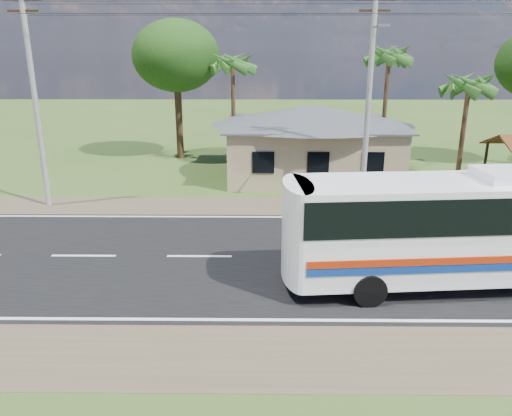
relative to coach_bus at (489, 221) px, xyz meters
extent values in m
plane|color=#2F4C1B|center=(-5.42, 2.16, -2.29)|extent=(120.00, 120.00, 0.00)
cube|color=black|center=(-5.42, 2.16, -2.28)|extent=(120.00, 10.00, 0.02)
cube|color=brown|center=(-5.42, 8.66, -2.28)|extent=(120.00, 3.00, 0.01)
cube|color=brown|center=(-5.42, -4.34, -2.28)|extent=(120.00, 3.00, 0.01)
cube|color=silver|center=(-5.42, 6.86, -2.26)|extent=(120.00, 0.15, 0.01)
cube|color=silver|center=(-5.42, -2.54, -2.26)|extent=(120.00, 0.15, 0.01)
cube|color=silver|center=(-5.42, 2.16, -2.26)|extent=(120.00, 0.15, 0.01)
cube|color=tan|center=(-4.42, 15.16, -0.69)|extent=(10.00, 8.00, 3.20)
cube|color=#4C4F54|center=(-4.42, 15.16, 0.96)|extent=(10.60, 8.60, 0.10)
pyramid|color=#4C4F54|center=(-4.42, 15.16, 2.11)|extent=(12.40, 10.00, 1.20)
cube|color=black|center=(-7.42, 11.14, -0.59)|extent=(1.20, 0.08, 1.20)
cube|color=black|center=(-4.42, 11.14, -0.59)|extent=(1.20, 0.08, 1.20)
cube|color=black|center=(-1.42, 11.14, -0.59)|extent=(1.20, 0.08, 1.20)
cylinder|color=#321F12|center=(5.28, 12.46, -0.99)|extent=(0.16, 0.16, 2.60)
cylinder|color=#9E9E99|center=(-18.42, 8.66, 3.21)|extent=(0.26, 0.26, 11.00)
cube|color=#321F12|center=(-18.42, 8.66, 7.01)|extent=(1.40, 0.10, 0.10)
cylinder|color=#9E9E99|center=(-2.42, 8.66, 3.21)|extent=(0.26, 0.26, 11.00)
cube|color=#321F12|center=(-2.42, 8.66, 7.01)|extent=(1.40, 0.10, 0.10)
cylinder|color=gray|center=(-2.42, 7.66, 6.31)|extent=(0.08, 2.00, 0.08)
cube|color=gray|center=(-2.42, 6.66, 6.31)|extent=(0.50, 0.18, 0.12)
cylinder|color=black|center=(-10.42, 8.66, 7.31)|extent=(16.00, 0.02, 0.02)
cylinder|color=#47301E|center=(4.08, 13.16, 0.71)|extent=(0.28, 0.28, 6.00)
cylinder|color=#47301E|center=(0.58, 17.66, 1.46)|extent=(0.28, 0.28, 7.50)
cylinder|color=#47301E|center=(-9.42, 18.16, 1.21)|extent=(0.28, 0.28, 7.00)
cylinder|color=#47301E|center=(-13.42, 20.16, 0.69)|extent=(0.50, 0.50, 5.95)
ellipsoid|color=#18380F|center=(-13.42, 20.16, 4.86)|extent=(6.00, 6.00, 4.92)
cube|color=white|center=(-0.01, 0.00, -0.21)|extent=(12.97, 3.73, 3.20)
cube|color=black|center=(-0.01, 0.00, 0.59)|extent=(13.03, 3.80, 1.17)
cube|color=black|center=(-6.38, -0.53, 0.22)|extent=(0.33, 2.45, 1.92)
cube|color=#A7250A|center=(0.11, -1.35, -0.79)|extent=(12.54, 1.10, 0.23)
cube|color=navy|center=(0.11, -1.35, -1.06)|extent=(12.54, 1.10, 0.23)
cylinder|color=black|center=(-4.15, -1.58, -1.75)|extent=(1.09, 0.46, 1.07)
cylinder|color=black|center=(-4.36, 0.87, -1.75)|extent=(1.09, 0.46, 1.07)
imported|color=black|center=(-2.41, 9.14, -1.85)|extent=(1.70, 0.67, 0.88)
camera|label=1|loc=(-7.54, -15.59, 5.48)|focal=35.00mm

